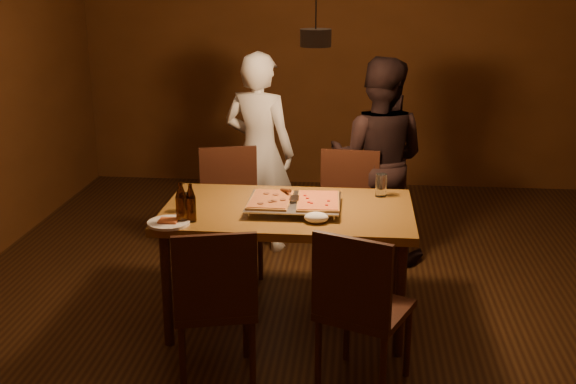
# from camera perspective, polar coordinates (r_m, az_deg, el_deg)

# --- Properties ---
(room_shell) EXTENTS (6.00, 6.00, 6.00)m
(room_shell) POSITION_cam_1_polar(r_m,az_deg,el_deg) (4.28, 2.15, 7.40)
(room_shell) COLOR #39220F
(room_shell) RESTS_ON ground
(dining_table) EXTENTS (1.50, 0.90, 0.75)m
(dining_table) POSITION_cam_1_polar(r_m,az_deg,el_deg) (4.37, 0.00, -2.17)
(dining_table) COLOR brown
(dining_table) RESTS_ON floor
(chair_far_left) EXTENTS (0.52, 0.52, 0.49)m
(chair_far_left) POSITION_cam_1_polar(r_m,az_deg,el_deg) (5.24, -4.58, -0.51)
(chair_far_left) COLOR #38190F
(chair_far_left) RESTS_ON floor
(chair_far_right) EXTENTS (0.44, 0.44, 0.49)m
(chair_far_right) POSITION_cam_1_polar(r_m,az_deg,el_deg) (5.15, 4.77, -0.83)
(chair_far_right) COLOR #38190F
(chair_far_right) RESTS_ON floor
(chair_near_left) EXTENTS (0.51, 0.51, 0.49)m
(chair_near_left) POSITION_cam_1_polar(r_m,az_deg,el_deg) (3.76, -5.80, -7.91)
(chair_near_left) COLOR #38190F
(chair_near_left) RESTS_ON floor
(chair_near_right) EXTENTS (0.55, 0.55, 0.49)m
(chair_near_right) POSITION_cam_1_polar(r_m,az_deg,el_deg) (3.71, 5.64, -8.29)
(chair_near_right) COLOR #38190F
(chair_near_right) RESTS_ON floor
(pizza_tray) EXTENTS (0.56, 0.46, 0.05)m
(pizza_tray) POSITION_cam_1_polar(r_m,az_deg,el_deg) (4.32, 0.48, -1.05)
(pizza_tray) COLOR silver
(pizza_tray) RESTS_ON dining_table
(pizza_meat) EXTENTS (0.25, 0.39, 0.02)m
(pizza_meat) POSITION_cam_1_polar(r_m,az_deg,el_deg) (4.32, -1.40, -0.58)
(pizza_meat) COLOR maroon
(pizza_meat) RESTS_ON pizza_tray
(pizza_cheese) EXTENTS (0.26, 0.40, 0.02)m
(pizza_cheese) POSITION_cam_1_polar(r_m,az_deg,el_deg) (4.30, 2.41, -0.68)
(pizza_cheese) COLOR gold
(pizza_cheese) RESTS_ON pizza_tray
(spatula) EXTENTS (0.20, 0.25, 0.04)m
(spatula) POSITION_cam_1_polar(r_m,az_deg,el_deg) (4.33, 0.52, -0.49)
(spatula) COLOR silver
(spatula) RESTS_ON pizza_tray
(beer_bottle_a) EXTENTS (0.06, 0.06, 0.24)m
(beer_bottle_a) POSITION_cam_1_polar(r_m,az_deg,el_deg) (4.10, -8.43, -0.84)
(beer_bottle_a) COLOR black
(beer_bottle_a) RESTS_ON dining_table
(beer_bottle_b) EXTENTS (0.06, 0.06, 0.22)m
(beer_bottle_b) POSITION_cam_1_polar(r_m,az_deg,el_deg) (4.12, -7.69, -0.86)
(beer_bottle_b) COLOR black
(beer_bottle_b) RESTS_ON dining_table
(water_glass_left) EXTENTS (0.07, 0.07, 0.11)m
(water_glass_left) POSITION_cam_1_polar(r_m,az_deg,el_deg) (4.32, -7.92, -0.80)
(water_glass_left) COLOR silver
(water_glass_left) RESTS_ON dining_table
(water_glass_right) EXTENTS (0.07, 0.07, 0.15)m
(water_glass_right) POSITION_cam_1_polar(r_m,az_deg,el_deg) (4.59, 7.36, 0.54)
(water_glass_right) COLOR silver
(water_glass_right) RESTS_ON dining_table
(plate_slice) EXTENTS (0.24, 0.24, 0.03)m
(plate_slice) POSITION_cam_1_polar(r_m,az_deg,el_deg) (4.13, -9.42, -2.40)
(plate_slice) COLOR white
(plate_slice) RESTS_ON dining_table
(napkin) EXTENTS (0.14, 0.11, 0.06)m
(napkin) POSITION_cam_1_polar(r_m,az_deg,el_deg) (4.10, 2.26, -2.03)
(napkin) COLOR white
(napkin) RESTS_ON dining_table
(diner_white) EXTENTS (0.65, 0.52, 1.55)m
(diner_white) POSITION_cam_1_polar(r_m,az_deg,el_deg) (5.58, -2.29, 3.16)
(diner_white) COLOR silver
(diner_white) RESTS_ON floor
(diner_dark) EXTENTS (0.84, 0.71, 1.53)m
(diner_dark) POSITION_cam_1_polar(r_m,az_deg,el_deg) (5.41, 7.13, 2.50)
(diner_dark) COLOR black
(diner_dark) RESTS_ON floor
(pendant_lamp) EXTENTS (0.18, 0.18, 1.10)m
(pendant_lamp) POSITION_cam_1_polar(r_m,az_deg,el_deg) (4.23, 2.20, 12.22)
(pendant_lamp) COLOR black
(pendant_lamp) RESTS_ON ceiling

